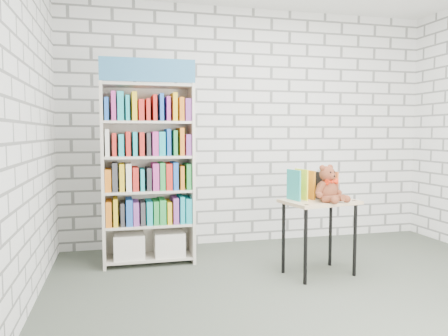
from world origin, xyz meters
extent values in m
plane|color=#41483D|center=(0.00, 0.00, 0.00)|extent=(4.50, 4.50, 0.00)
cube|color=silver|center=(0.00, 2.00, 1.40)|extent=(4.50, 0.02, 2.80)
cube|color=silver|center=(-2.25, 0.00, 1.40)|extent=(0.02, 4.00, 2.80)
cube|color=beige|center=(-1.74, 1.35, 0.91)|extent=(0.03, 0.35, 1.81)
cube|color=beige|center=(-0.86, 1.35, 0.91)|extent=(0.03, 0.35, 1.81)
cube|color=beige|center=(-1.30, 1.52, 0.91)|extent=(0.91, 0.02, 1.81)
cube|color=teal|center=(-1.30, 1.18, 1.92)|extent=(0.91, 0.02, 0.22)
cube|color=beige|center=(-1.30, 1.35, 0.06)|extent=(0.85, 0.33, 0.03)
cube|color=beige|center=(-1.30, 1.35, 0.40)|extent=(0.85, 0.33, 0.03)
cube|color=beige|center=(-1.30, 1.35, 0.74)|extent=(0.85, 0.33, 0.03)
cube|color=beige|center=(-1.30, 1.35, 1.09)|extent=(0.85, 0.33, 0.03)
cube|color=beige|center=(-1.30, 1.35, 1.43)|extent=(0.85, 0.33, 0.03)
cube|color=beige|center=(-1.30, 1.35, 1.79)|extent=(0.85, 0.33, 0.03)
cube|color=silver|center=(-1.50, 1.35, 0.19)|extent=(0.30, 0.29, 0.24)
cube|color=silver|center=(-1.10, 1.35, 0.19)|extent=(0.30, 0.29, 0.24)
cube|color=red|center=(-1.30, 1.34, 0.54)|extent=(0.85, 0.29, 0.24)
cube|color=yellow|center=(-1.30, 1.34, 0.88)|extent=(0.85, 0.29, 0.24)
cube|color=blue|center=(-1.30, 1.34, 1.22)|extent=(0.85, 0.29, 0.24)
cube|color=green|center=(-1.30, 1.34, 1.56)|extent=(0.85, 0.29, 0.24)
cube|color=tan|center=(0.21, 0.61, 0.69)|extent=(0.73, 0.57, 0.03)
cylinder|color=black|center=(-0.02, 0.39, 0.34)|extent=(0.03, 0.03, 0.67)
cylinder|color=black|center=(-0.09, 0.73, 0.34)|extent=(0.03, 0.03, 0.67)
cylinder|color=black|center=(0.52, 0.49, 0.34)|extent=(0.03, 0.03, 0.67)
cylinder|color=black|center=(0.45, 0.84, 0.34)|extent=(0.03, 0.03, 0.67)
cylinder|color=black|center=(-0.01, 0.40, 0.70)|extent=(0.04, 0.04, 0.01)
cylinder|color=black|center=(0.51, 0.50, 0.70)|extent=(0.04, 0.04, 0.01)
cube|color=teal|center=(-0.02, 0.67, 0.84)|extent=(0.05, 0.20, 0.27)
cube|color=#FAFF28|center=(0.06, 0.69, 0.84)|extent=(0.05, 0.20, 0.27)
cube|color=orange|center=(0.15, 0.71, 0.84)|extent=(0.05, 0.20, 0.27)
cube|color=black|center=(0.24, 0.73, 0.84)|extent=(0.05, 0.20, 0.27)
cube|color=silver|center=(0.32, 0.74, 0.84)|extent=(0.05, 0.20, 0.27)
cube|color=#C25622|center=(0.41, 0.76, 0.84)|extent=(0.05, 0.20, 0.27)
ellipsoid|color=maroon|center=(0.25, 0.54, 0.80)|extent=(0.20, 0.17, 0.20)
sphere|color=maroon|center=(0.25, 0.53, 0.95)|extent=(0.14, 0.14, 0.14)
sphere|color=maroon|center=(0.19, 0.53, 1.01)|extent=(0.05, 0.05, 0.05)
sphere|color=maroon|center=(0.29, 0.56, 1.01)|extent=(0.05, 0.05, 0.05)
sphere|color=maroon|center=(0.27, 0.48, 0.94)|extent=(0.06, 0.06, 0.06)
sphere|color=black|center=(0.25, 0.47, 0.97)|extent=(0.02, 0.02, 0.02)
sphere|color=black|center=(0.29, 0.49, 0.97)|extent=(0.02, 0.02, 0.02)
sphere|color=black|center=(0.28, 0.46, 0.94)|extent=(0.02, 0.02, 0.02)
cylinder|color=maroon|center=(0.16, 0.48, 0.83)|extent=(0.11, 0.07, 0.14)
cylinder|color=maroon|center=(0.35, 0.56, 0.83)|extent=(0.10, 0.11, 0.14)
sphere|color=maroon|center=(0.14, 0.46, 0.77)|extent=(0.06, 0.06, 0.06)
sphere|color=maroon|center=(0.38, 0.55, 0.77)|extent=(0.06, 0.06, 0.06)
cylinder|color=maroon|center=(0.23, 0.42, 0.74)|extent=(0.14, 0.15, 0.08)
cylinder|color=maroon|center=(0.33, 0.46, 0.74)|extent=(0.07, 0.15, 0.08)
sphere|color=maroon|center=(0.23, 0.35, 0.74)|extent=(0.07, 0.07, 0.07)
sphere|color=maroon|center=(0.38, 0.41, 0.74)|extent=(0.07, 0.07, 0.07)
cone|color=red|center=(0.24, 0.47, 0.89)|extent=(0.07, 0.07, 0.05)
cone|color=red|center=(0.30, 0.49, 0.89)|extent=(0.07, 0.07, 0.05)
sphere|color=red|center=(0.27, 0.48, 0.89)|extent=(0.03, 0.03, 0.03)
camera|label=1|loc=(-1.60, -3.07, 1.32)|focal=35.00mm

